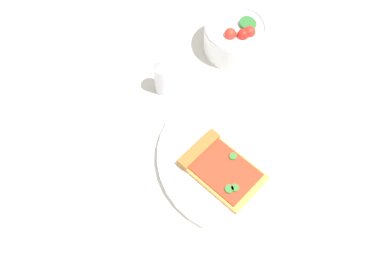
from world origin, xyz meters
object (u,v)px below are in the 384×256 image
at_px(pizza_slice_main, 218,166).
at_px(salad_bowl, 236,36).
at_px(plate, 240,156).
at_px(pepper_shaker, 163,76).

xyz_separation_m(pizza_slice_main, salad_bowl, (0.23, 0.13, 0.01)).
relative_size(plate, pepper_shaker, 3.58).
relative_size(pizza_slice_main, pepper_shaker, 1.71).
xyz_separation_m(plate, pepper_shaker, (0.03, 0.19, 0.03)).
bearing_deg(pepper_shaker, pizza_slice_main, -112.39).
bearing_deg(salad_bowl, plate, -142.20).
relative_size(plate, pizza_slice_main, 2.09).
bearing_deg(salad_bowl, pepper_shaker, 164.53).
bearing_deg(pepper_shaker, plate, -98.70).
bearing_deg(pizza_slice_main, plate, -17.36).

